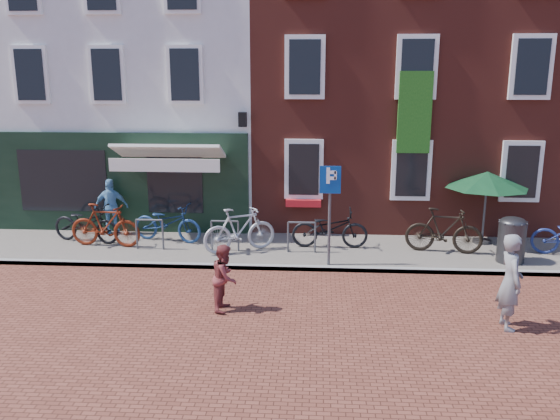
# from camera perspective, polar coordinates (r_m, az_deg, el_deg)

# --- Properties ---
(ground) EXTENTS (80.00, 80.00, 0.00)m
(ground) POSITION_cam_1_polar(r_m,az_deg,el_deg) (13.70, -0.09, -6.14)
(ground) COLOR brown
(sidewalk) EXTENTS (24.00, 3.00, 0.10)m
(sidewalk) POSITION_cam_1_polar(r_m,az_deg,el_deg) (15.08, 4.11, -4.13)
(sidewalk) COLOR slate
(sidewalk) RESTS_ON ground
(building_stucco) EXTENTS (8.00, 8.00, 9.00)m
(building_stucco) POSITION_cam_1_polar(r_m,az_deg,el_deg) (20.73, -12.99, 12.83)
(building_stucco) COLOR silver
(building_stucco) RESTS_ON ground
(building_brick_mid) EXTENTS (6.00, 8.00, 10.00)m
(building_brick_mid) POSITION_cam_1_polar(r_m,az_deg,el_deg) (19.92, 7.27, 14.49)
(building_brick_mid) COLOR maroon
(building_brick_mid) RESTS_ON ground
(building_brick_right) EXTENTS (6.00, 8.00, 10.00)m
(building_brick_right) POSITION_cam_1_polar(r_m,az_deg,el_deg) (21.12, 24.21, 13.39)
(building_brick_right) COLOR maroon
(building_brick_right) RESTS_ON ground
(litter_bin) EXTENTS (0.66, 0.66, 1.21)m
(litter_bin) POSITION_cam_1_polar(r_m,az_deg,el_deg) (14.97, 22.31, -2.56)
(litter_bin) COLOR #2E2E30
(litter_bin) RESTS_ON sidewalk
(parking_sign) EXTENTS (0.50, 0.08, 2.43)m
(parking_sign) POSITION_cam_1_polar(r_m,az_deg,el_deg) (13.42, 5.04, 1.25)
(parking_sign) COLOR #4C4C4F
(parking_sign) RESTS_ON sidewalk
(parasol) EXTENTS (2.21, 2.21, 2.08)m
(parasol) POSITION_cam_1_polar(r_m,az_deg,el_deg) (16.16, 20.15, 3.15)
(parasol) COLOR #4C4C4F
(parasol) RESTS_ON sidewalk
(woman) EXTENTS (0.45, 0.67, 1.81)m
(woman) POSITION_cam_1_polar(r_m,az_deg,el_deg) (11.25, 22.18, -6.70)
(woman) COLOR slate
(woman) RESTS_ON ground
(boy) EXTENTS (0.57, 0.70, 1.35)m
(boy) POSITION_cam_1_polar(r_m,az_deg,el_deg) (11.37, -5.56, -6.76)
(boy) COLOR maroon
(boy) RESTS_ON ground
(cafe_person) EXTENTS (0.99, 0.52, 1.62)m
(cafe_person) POSITION_cam_1_polar(r_m,az_deg,el_deg) (16.97, -16.62, 0.32)
(cafe_person) COLOR #65A1CA
(cafe_person) RESTS_ON sidewalk
(bicycle_0) EXTENTS (2.12, 1.15, 1.06)m
(bicycle_0) POSITION_cam_1_polar(r_m,az_deg,el_deg) (16.43, -18.95, -1.27)
(bicycle_0) COLOR black
(bicycle_0) RESTS_ON sidewalk
(bicycle_1) EXTENTS (1.99, 0.72, 1.17)m
(bicycle_1) POSITION_cam_1_polar(r_m,az_deg,el_deg) (15.82, -17.20, -1.46)
(bicycle_1) COLOR #601C0B
(bicycle_1) RESTS_ON sidewalk
(bicycle_2) EXTENTS (2.12, 1.16, 1.06)m
(bicycle_2) POSITION_cam_1_polar(r_m,az_deg,el_deg) (15.92, -11.26, -1.25)
(bicycle_2) COLOR navy
(bicycle_2) RESTS_ON sidewalk
(bicycle_3) EXTENTS (1.99, 1.38, 1.17)m
(bicycle_3) POSITION_cam_1_polar(r_m,az_deg,el_deg) (14.70, -4.09, -2.00)
(bicycle_3) COLOR #A4A3A6
(bicycle_3) RESTS_ON sidewalk
(bicycle_4) EXTENTS (2.02, 0.72, 1.06)m
(bicycle_4) POSITION_cam_1_polar(r_m,az_deg,el_deg) (15.09, 5.03, -1.84)
(bicycle_4) COLOR black
(bicycle_4) RESTS_ON sidewalk
(bicycle_5) EXTENTS (2.02, 0.87, 1.17)m
(bicycle_5) POSITION_cam_1_polar(r_m,az_deg,el_deg) (15.20, 16.18, -1.99)
(bicycle_5) COLOR black
(bicycle_5) RESTS_ON sidewalk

